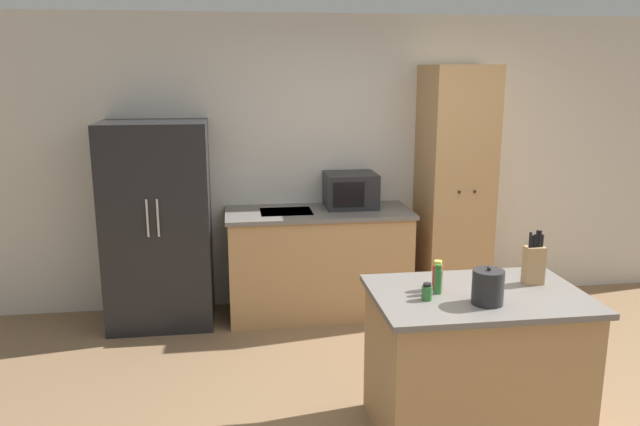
% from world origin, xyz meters
% --- Properties ---
extents(wall_back, '(7.20, 0.06, 2.60)m').
position_xyz_m(wall_back, '(0.00, 2.33, 1.30)').
color(wall_back, beige).
rests_on(wall_back, ground_plane).
extents(refrigerator, '(0.86, 0.67, 1.72)m').
position_xyz_m(refrigerator, '(-1.93, 1.98, 0.86)').
color(refrigerator, black).
rests_on(refrigerator, ground_plane).
extents(back_counter, '(1.60, 0.68, 0.94)m').
position_xyz_m(back_counter, '(-0.58, 1.98, 0.47)').
color(back_counter, tan).
rests_on(back_counter, ground_plane).
extents(pantry_cabinet, '(0.56, 0.64, 2.17)m').
position_xyz_m(pantry_cabinet, '(0.64, 1.99, 1.08)').
color(pantry_cabinet, tan).
rests_on(pantry_cabinet, ground_plane).
extents(kitchen_island, '(1.21, 0.82, 0.88)m').
position_xyz_m(kitchen_island, '(0.07, -0.01, 0.44)').
color(kitchen_island, tan).
rests_on(kitchen_island, ground_plane).
extents(microwave, '(0.45, 0.40, 0.30)m').
position_xyz_m(microwave, '(-0.28, 2.08, 1.09)').
color(microwave, '#232326').
rests_on(microwave, back_counter).
extents(knife_block, '(0.12, 0.08, 0.33)m').
position_xyz_m(knife_block, '(0.44, 0.09, 1.00)').
color(knife_block, tan).
rests_on(knife_block, kitchen_island).
extents(spice_bottle_tall_dark, '(0.06, 0.06, 0.10)m').
position_xyz_m(spice_bottle_tall_dark, '(-0.26, -0.08, 0.93)').
color(spice_bottle_tall_dark, '#337033').
rests_on(spice_bottle_tall_dark, kitchen_island).
extents(spice_bottle_short_red, '(0.04, 0.04, 0.17)m').
position_xyz_m(spice_bottle_short_red, '(-0.17, 0.01, 0.96)').
color(spice_bottle_short_red, '#337033').
rests_on(spice_bottle_short_red, kitchen_island).
extents(spice_bottle_amber_oil, '(0.06, 0.06, 0.17)m').
position_xyz_m(spice_bottle_amber_oil, '(-0.15, 0.08, 0.96)').
color(spice_bottle_amber_oil, '#B2281E').
rests_on(spice_bottle_amber_oil, kitchen_island).
extents(kettle, '(0.17, 0.17, 0.21)m').
position_xyz_m(kettle, '(0.05, -0.18, 0.98)').
color(kettle, '#232326').
rests_on(kettle, kitchen_island).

